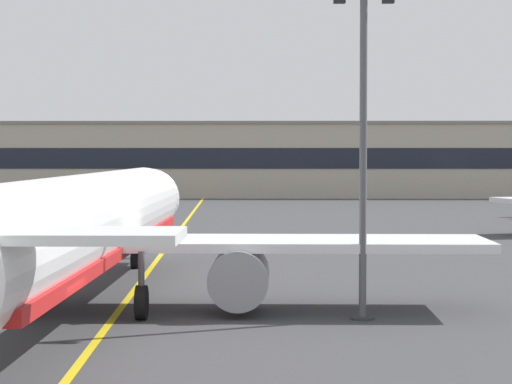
% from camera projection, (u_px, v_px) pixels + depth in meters
% --- Properties ---
extents(ground_plane, '(400.00, 400.00, 0.00)m').
position_uv_depth(ground_plane, '(45.00, 368.00, 28.98)').
color(ground_plane, '#3D3D3F').
extents(taxiway_centreline, '(5.62, 179.93, 0.01)m').
position_uv_depth(taxiway_centreline, '(158.00, 258.00, 58.95)').
color(taxiway_centreline, yellow).
rests_on(taxiway_centreline, ground).
extents(airliner_foreground, '(32.05, 41.43, 11.65)m').
position_uv_depth(airliner_foreground, '(81.00, 226.00, 39.13)').
color(airliner_foreground, white).
rests_on(airliner_foreground, ground).
extents(apron_lamp_post, '(2.24, 0.90, 12.27)m').
position_uv_depth(apron_lamp_post, '(363.00, 148.00, 37.22)').
color(apron_lamp_post, '#515156').
rests_on(apron_lamp_post, ground).
extents(terminal_building, '(125.35, 12.40, 10.53)m').
position_uv_depth(terminal_building, '(238.00, 159.00, 141.43)').
color(terminal_building, '#B2A893').
rests_on(terminal_building, ground).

